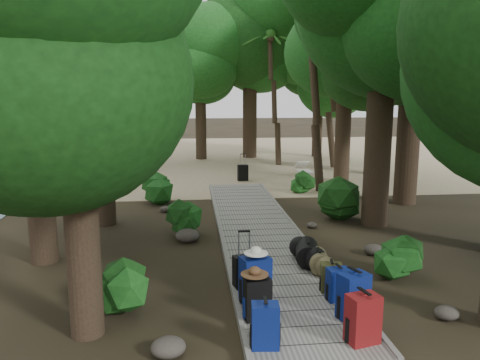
{
  "coord_description": "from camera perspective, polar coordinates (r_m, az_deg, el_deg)",
  "views": [
    {
      "loc": [
        -1.66,
        -10.19,
        3.45
      ],
      "look_at": [
        -0.25,
        3.12,
        1.0
      ],
      "focal_mm": 35.0,
      "sensor_mm": 36.0,
      "label": 1
    }
  ],
  "objects": [
    {
      "name": "kayak",
      "position": [
        20.09,
        -11.89,
        0.82
      ],
      "size": [
        2.0,
        3.52,
        0.35
      ],
      "primitive_type": "ellipsoid",
      "rotation": [
        0.0,
        0.0,
        0.38
      ],
      "color": "red",
      "rests_on": "sand_beach"
    },
    {
      "name": "shrub_left_c",
      "position": [
        15.31,
        -9.71,
        -0.92
      ],
      "size": [
        1.09,
        1.09,
        0.98
      ],
      "primitive_type": null,
      "color": "#144315",
      "rests_on": "ground"
    },
    {
      "name": "boardwalk",
      "position": [
        11.8,
        2.29,
        -6.32
      ],
      "size": [
        2.0,
        12.0,
        0.12
      ],
      "primitive_type": "cube",
      "color": "gray",
      "rests_on": "ground"
    },
    {
      "name": "tree_right_f",
      "position": [
        21.2,
        16.87,
        15.22
      ],
      "size": [
        6.05,
        6.05,
        10.8
      ],
      "primitive_type": null,
      "color": "black",
      "rests_on": "ground"
    },
    {
      "name": "tree_right_d",
      "position": [
        15.71,
        20.52,
        15.86
      ],
      "size": [
        5.59,
        5.59,
        10.25
      ],
      "primitive_type": null,
      "color": "black",
      "rests_on": "ground"
    },
    {
      "name": "palm_right_a",
      "position": [
        17.08,
        10.27,
        10.69
      ],
      "size": [
        4.22,
        4.22,
        7.19
      ],
      "primitive_type": null,
      "color": "#1A4413",
      "rests_on": "ground"
    },
    {
      "name": "rock_left_d",
      "position": [
        14.11,
        -9.11,
        -3.53
      ],
      "size": [
        0.33,
        0.3,
        0.18
      ],
      "primitive_type": null,
      "color": "#4C473F",
      "rests_on": "ground"
    },
    {
      "name": "rock_right_c",
      "position": [
        12.48,
        8.73,
        -5.43
      ],
      "size": [
        0.28,
        0.25,
        0.15
      ],
      "primitive_type": null,
      "color": "#4C473F",
      "rests_on": "ground"
    },
    {
      "name": "tree_back_b",
      "position": [
        25.91,
        1.23,
        14.9
      ],
      "size": [
        6.16,
        6.16,
        11.0
      ],
      "primitive_type": null,
      "color": "black",
      "rests_on": "ground"
    },
    {
      "name": "tree_back_d",
      "position": [
        24.99,
        -14.2,
        11.44
      ],
      "size": [
        4.86,
        4.86,
        8.11
      ],
      "primitive_type": null,
      "color": "black",
      "rests_on": "ground"
    },
    {
      "name": "rock_right_a",
      "position": [
        8.22,
        23.89,
        -14.58
      ],
      "size": [
        0.38,
        0.35,
        0.21
      ],
      "primitive_type": null,
      "color": "#4C473F",
      "rests_on": "ground"
    },
    {
      "name": "backpack_right_b",
      "position": [
        7.4,
        13.67,
        -13.3
      ],
      "size": [
        0.52,
        0.44,
        0.78
      ],
      "primitive_type": null,
      "rotation": [
        0.0,
        0.0,
        0.37
      ],
      "color": "navy",
      "rests_on": "boardwalk"
    },
    {
      "name": "tree_back_c",
      "position": [
        26.55,
        9.56,
        11.29
      ],
      "size": [
        4.38,
        4.38,
        7.88
      ],
      "primitive_type": null,
      "color": "black",
      "rests_on": "ground"
    },
    {
      "name": "backpack_right_c",
      "position": [
        7.99,
        11.86,
        -12.14
      ],
      "size": [
        0.37,
        0.28,
        0.6
      ],
      "primitive_type": null,
      "rotation": [
        0.0,
        0.0,
        0.08
      ],
      "color": "navy",
      "rests_on": "boardwalk"
    },
    {
      "name": "duffel_right_khaki",
      "position": [
        9.2,
        9.57,
        -9.68
      ],
      "size": [
        0.47,
        0.64,
        0.4
      ],
      "primitive_type": null,
      "rotation": [
        0.0,
        0.0,
        -0.13
      ],
      "color": "brown",
      "rests_on": "boardwalk"
    },
    {
      "name": "tree_back_a",
      "position": [
        25.25,
        -4.87,
        11.86
      ],
      "size": [
        4.76,
        4.76,
        8.25
      ],
      "primitive_type": null,
      "color": "black",
      "rests_on": "ground"
    },
    {
      "name": "shrub_left_a",
      "position": [
        7.77,
        -13.98,
        -12.82
      ],
      "size": [
        0.96,
        0.96,
        0.86
      ],
      "primitive_type": null,
      "color": "#144315",
      "rests_on": "ground"
    },
    {
      "name": "sand_beach",
      "position": [
        26.46,
        -2.41,
        2.89
      ],
      "size": [
        40.0,
        22.0,
        0.02
      ],
      "primitive_type": "cube",
      "color": "tan",
      "rests_on": "ground"
    },
    {
      "name": "suitcase_on_boardwalk",
      "position": [
        8.31,
        0.5,
        -11.09
      ],
      "size": [
        0.41,
        0.29,
        0.58
      ],
      "primitive_type": null,
      "rotation": [
        0.0,
        0.0,
        0.24
      ],
      "color": "black",
      "rests_on": "boardwalk"
    },
    {
      "name": "tree_left_a",
      "position": [
        6.71,
        -19.63,
        9.39
      ],
      "size": [
        4.08,
        4.08,
        6.81
      ],
      "primitive_type": null,
      "color": "black",
      "rests_on": "ground"
    },
    {
      "name": "hat_white",
      "position": [
        7.48,
        1.97,
        -8.47
      ],
      "size": [
        0.38,
        0.38,
        0.13
      ],
      "primitive_type": null,
      "color": "silver",
      "rests_on": "backpack_left_c"
    },
    {
      "name": "duffel_right_black",
      "position": [
        9.52,
        8.21,
        -8.74
      ],
      "size": [
        0.59,
        0.81,
        0.46
      ],
      "primitive_type": null,
      "rotation": [
        0.0,
        0.0,
        -0.19
      ],
      "color": "black",
      "rests_on": "boardwalk"
    },
    {
      "name": "shrub_left_b",
      "position": [
        11.74,
        -6.59,
        -4.68
      ],
      "size": [
        0.92,
        0.92,
        0.83
      ],
      "primitive_type": null,
      "color": "#144315",
      "rests_on": "ground"
    },
    {
      "name": "shrub_right_c",
      "position": [
        16.57,
        7.5,
        -0.48
      ],
      "size": [
        0.79,
        0.79,
        0.71
      ],
      "primitive_type": null,
      "color": "#144315",
      "rests_on": "ground"
    },
    {
      "name": "rock_right_b",
      "position": [
        10.71,
        15.97,
        -8.16
      ],
      "size": [
        0.43,
        0.38,
        0.24
      ],
      "primitive_type": null,
      "color": "#4C473F",
      "rests_on": "ground"
    },
    {
      "name": "shrub_right_b",
      "position": [
        13.24,
        12.12,
        -2.13
      ],
      "size": [
        1.41,
        1.41,
        1.27
      ],
      "primitive_type": null,
      "color": "#144315",
      "rests_on": "ground"
    },
    {
      "name": "tree_left_b",
      "position": [
        10.22,
        -24.24,
        12.49
      ],
      "size": [
        4.43,
        4.43,
        7.97
      ],
      "primitive_type": null,
      "color": "black",
      "rests_on": "ground"
    },
    {
      "name": "backpack_left_b",
      "position": [
        7.21,
        2.13,
        -13.98
      ],
      "size": [
        0.42,
        0.32,
        0.71
      ],
      "primitive_type": null,
      "rotation": [
        0.0,
        0.0,
        0.13
      ],
      "color": "black",
      "rests_on": "boardwalk"
    },
    {
      "name": "rock_left_c",
      "position": [
        11.23,
        -6.41,
        -6.74
      ],
      "size": [
        0.57,
        0.51,
        0.31
      ],
      "primitive_type": null,
      "color": "#4C473F",
      "rests_on": "ground"
    },
    {
      "name": "backpack_right_d",
      "position": [
        8.32,
        11.06,
        -11.39
      ],
      "size": [
        0.39,
        0.31,
        0.54
      ],
      "primitive_type": null,
      "rotation": [
        0.0,
        0.0,
        -0.18
      ],
      "color": "#3E3D19",
      "rests_on": "boardwalk"
    },
    {
      "name": "ground",
      "position": [
        10.88,
        3.05,
        -8.13
      ],
      "size": [
        120.0,
        120.0,
        0.0
      ],
      "primitive_type": "plane",
      "color": "#312818",
      "rests_on": "ground"
    },
    {
      "name": "shrub_right_a",
      "position": [
        9.42,
        19.12,
        -9.09
      ],
      "size": [
        0.89,
        0.89,
        0.8
      ],
      "primitive_type": null,
      "color": "#144315",
      "rests_on": "ground"
    },
    {
      "name": "rock_left_b",
      "position": [
        9.22,
        -13.66,
        -11.18
      ],
      "size": [
        0.39,
        0.35,
        0.22
      ],
      "primitive_type": null,
      "color": "#4C473F",
      "rests_on": "ground"
    },
    {
      "name": "hat_brown",
      "position": [
        7.02,
        1.79,
        -10.97
      ],
      "size": [
        0.42,
        0.42,
        0.12
      ],
      "primitive_type": null,
      "color": "#51351E",
      "rests_on": "backpack_left_b"
    },
    {
      "name": "lone_suitcase_on_sand",
      "position": [
        18.85,
        0.35,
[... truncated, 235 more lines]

